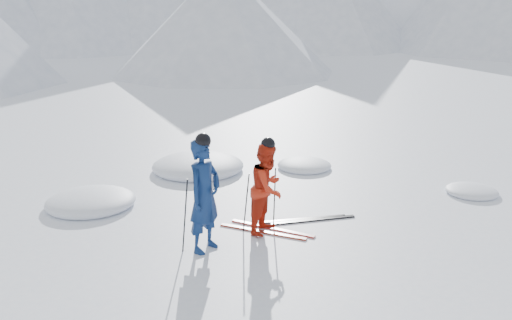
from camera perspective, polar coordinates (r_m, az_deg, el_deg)
ground at (r=11.56m, az=7.21°, el=-4.51°), size 160.00×160.00×0.00m
skier_blue at (r=9.05m, az=-5.44°, el=-3.80°), size 0.81×0.66×1.93m
skier_red at (r=9.80m, az=1.24°, el=-2.97°), size 1.00×0.91×1.67m
pole_blue_left at (r=9.13m, az=-7.48°, el=-5.85°), size 0.13×0.09×1.29m
pole_blue_right at (r=9.48m, az=-4.99°, el=-4.92°), size 0.13×0.08×1.29m
pole_red_left at (r=9.90m, az=-1.04°, el=-4.49°), size 0.11×0.09×1.11m
pole_red_right at (r=10.19m, az=1.96°, el=-3.90°), size 0.11×0.08×1.11m
ski_worn_left at (r=10.03m, az=0.69°, el=-7.55°), size 0.84×1.56×0.03m
ski_worn_right at (r=10.17m, az=1.73°, el=-7.21°), size 0.74×1.60×0.03m
ski_loose_a at (r=10.64m, az=5.08°, el=-6.21°), size 1.55×0.86×0.03m
ski_loose_b at (r=10.60m, az=6.04°, el=-6.30°), size 1.58×0.81×0.03m
snow_lumps at (r=13.04m, az=-5.70°, el=-2.07°), size 8.32×7.08×0.51m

